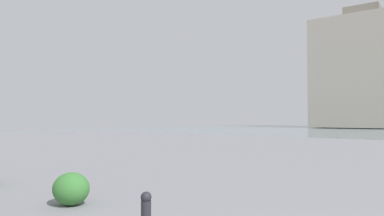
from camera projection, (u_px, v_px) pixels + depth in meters
building_slab at (363, 73)px, 62.39m from camera, size 16.42×12.46×21.93m
shrub_round at (71, 189)px, 6.16m from camera, size 0.69×0.62×0.59m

